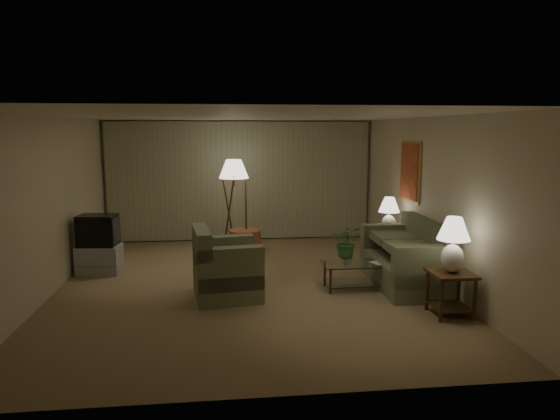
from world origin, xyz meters
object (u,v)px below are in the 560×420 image
object	(u,v)px
sofa	(404,260)
ottoman	(245,240)
armchair	(227,269)
table_lamp_far	(389,212)
crt_tv	(98,230)
table_lamp_near	(453,240)
floor_lamp	(234,203)
side_table_near	(451,286)
side_table_far	(388,244)
coffee_table	(356,272)
vase	(347,259)
tv_cabinet	(100,259)

from	to	relation	value
sofa	ottoman	xyz separation A→B (m)	(-2.44, 2.66, -0.20)
sofa	armchair	distance (m)	2.85
table_lamp_far	crt_tv	xyz separation A→B (m)	(-5.20, 0.00, -0.23)
sofa	table_lamp_near	distance (m)	1.50
floor_lamp	side_table_near	bearing A→B (deg)	-55.86
armchair	side_table_far	distance (m)	3.34
sofa	table_lamp_near	bearing A→B (deg)	6.96
coffee_table	side_table_near	bearing A→B (deg)	-52.05
table_lamp_near	side_table_near	bearing A→B (deg)	-45.00
side_table_near	side_table_far	size ratio (longest dim) A/B	1.00
armchair	sofa	bearing A→B (deg)	-92.82
coffee_table	vase	xyz separation A→B (m)	(-0.15, 0.00, 0.22)
tv_cabinet	ottoman	bearing A→B (deg)	34.08
floor_lamp	side_table_far	bearing A→B (deg)	-28.70
table_lamp_near	floor_lamp	world-z (taller)	floor_lamp
tv_cabinet	side_table_near	bearing A→B (deg)	-20.86
side_table_far	table_lamp_far	xyz separation A→B (m)	(-0.00, -0.00, 0.60)
sofa	crt_tv	xyz separation A→B (m)	(-5.05, 1.25, 0.35)
ottoman	crt_tv	bearing A→B (deg)	-151.67
armchair	coffee_table	xyz separation A→B (m)	(2.02, 0.13, -0.14)
side_table_near	table_lamp_far	bearing A→B (deg)	90.00
sofa	floor_lamp	world-z (taller)	floor_lamp
table_lamp_near	coffee_table	world-z (taller)	table_lamp_near
armchair	side_table_near	distance (m)	3.19
side_table_near	sofa	bearing A→B (deg)	96.34
side_table_far	table_lamp_far	size ratio (longest dim) A/B	0.90
side_table_far	floor_lamp	distance (m)	3.25
side_table_far	crt_tv	world-z (taller)	crt_tv
sofa	side_table_far	distance (m)	1.26
coffee_table	tv_cabinet	size ratio (longest dim) A/B	1.36
ottoman	side_table_near	bearing A→B (deg)	-57.12
floor_lamp	vase	xyz separation A→B (m)	(1.68, -2.89, -0.49)
tv_cabinet	sofa	bearing A→B (deg)	-8.20
tv_cabinet	crt_tv	size ratio (longest dim) A/B	1.14
coffee_table	side_table_far	bearing A→B (deg)	54.17
vase	crt_tv	bearing A→B (deg)	161.61
side_table_far	vase	bearing A→B (deg)	-129.80
crt_tv	vase	bearing A→B (deg)	-12.64
table_lamp_near	ottoman	world-z (taller)	table_lamp_near
side_table_near	table_lamp_near	world-z (taller)	table_lamp_near
crt_tv	sofa	bearing A→B (deg)	-8.20
side_table_near	ottoman	size ratio (longest dim) A/B	0.92
ottoman	vase	distance (m)	3.14
tv_cabinet	ottoman	size ratio (longest dim) A/B	1.17
ottoman	armchair	bearing A→B (deg)	-97.83
side_table_near	table_lamp_far	xyz separation A→B (m)	(-0.00, 2.60, 0.58)
ottoman	coffee_table	bearing A→B (deg)	-59.63
side_table_near	crt_tv	size ratio (longest dim) A/B	0.89
side_table_far	vase	size ratio (longest dim) A/B	3.70
coffee_table	tv_cabinet	xyz separation A→B (m)	(-4.23, 1.35, -0.03)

